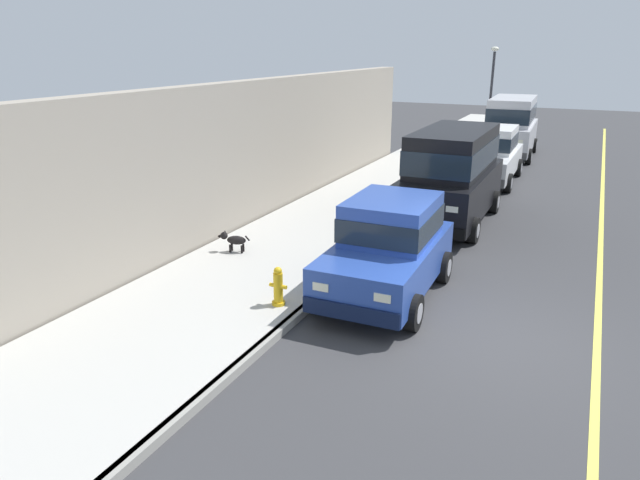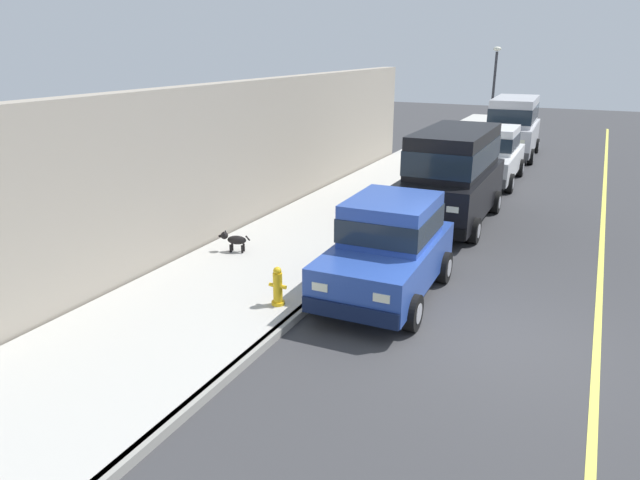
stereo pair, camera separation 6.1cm
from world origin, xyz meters
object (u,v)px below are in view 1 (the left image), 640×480
(fire_hydrant, at_px, (278,287))
(street_lamp, at_px, (492,84))
(car_black_van, at_px, (452,172))
(car_silver_van, at_px, (511,124))
(car_white_sedan, at_px, (489,154))
(dog_black, at_px, (234,240))
(car_blue_hatchback, at_px, (389,246))

(fire_hydrant, relative_size, street_lamp, 0.16)
(car_black_van, distance_m, car_silver_van, 10.92)
(car_black_van, xyz_separation_m, car_white_sedan, (0.04, 5.57, -0.41))
(dog_black, xyz_separation_m, fire_hydrant, (2.29, -2.03, 0.05))
(car_black_van, relative_size, car_white_sedan, 1.06)
(car_black_van, relative_size, car_silver_van, 0.99)
(car_silver_van, bearing_deg, fire_hydrant, -94.66)
(car_white_sedan, relative_size, car_silver_van, 0.93)
(car_blue_hatchback, height_order, street_lamp, street_lamp)
(car_blue_hatchback, height_order, car_white_sedan, car_white_sedan)
(car_silver_van, bearing_deg, street_lamp, 119.37)
(car_black_van, bearing_deg, fire_hydrant, -101.93)
(car_silver_van, bearing_deg, car_blue_hatchback, -89.79)
(car_silver_van, relative_size, fire_hydrant, 6.85)
(dog_black, xyz_separation_m, street_lamp, (2.39, 18.19, 2.48))
(fire_hydrant, bearing_deg, dog_black, 138.56)
(car_black_van, xyz_separation_m, street_lamp, (-1.36, 13.32, 1.51))
(car_white_sedan, distance_m, fire_hydrant, 12.56)
(car_black_van, relative_size, street_lamp, 1.11)
(car_silver_van, relative_size, street_lamp, 1.12)
(car_silver_van, distance_m, street_lamp, 3.14)
(dog_black, relative_size, fire_hydrant, 1.02)
(car_white_sedan, relative_size, dog_black, 6.23)
(car_silver_van, height_order, fire_hydrant, car_silver_van)
(car_white_sedan, bearing_deg, dog_black, -109.95)
(car_black_van, bearing_deg, car_silver_van, 90.03)
(car_silver_van, height_order, dog_black, car_silver_van)
(car_blue_hatchback, xyz_separation_m, dog_black, (-3.80, 0.43, -0.55))
(car_black_van, height_order, dog_black, car_black_van)
(car_black_van, xyz_separation_m, fire_hydrant, (-1.46, -6.90, -0.92))
(car_blue_hatchback, height_order, car_silver_van, car_silver_van)
(car_blue_hatchback, distance_m, fire_hydrant, 2.25)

